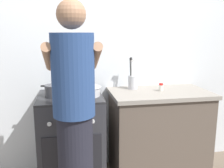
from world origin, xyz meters
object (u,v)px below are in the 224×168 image
at_px(stove_range, 72,140).
at_px(utensil_crock, 133,80).
at_px(pot, 54,91).
at_px(spice_bottle, 161,87).
at_px(mixing_bowl, 85,90).
at_px(person, 75,120).

relative_size(stove_range, utensil_crock, 2.68).
xyz_separation_m(pot, spice_bottle, (1.05, 0.04, -0.02)).
distance_m(mixing_bowl, spice_bottle, 0.78).
height_order(mixing_bowl, utensil_crock, utensil_crock).
height_order(mixing_bowl, spice_bottle, mixing_bowl).
distance_m(mixing_bowl, person, 0.57).
distance_m(pot, mixing_bowl, 0.28).
bearing_deg(pot, spice_bottle, 2.04).
bearing_deg(person, stove_range, 91.97).
bearing_deg(mixing_bowl, pot, 177.65).
bearing_deg(utensil_crock, spice_bottle, -28.99).
height_order(stove_range, spice_bottle, spice_bottle).
xyz_separation_m(stove_range, spice_bottle, (0.91, 0.01, 0.49)).
distance_m(mixing_bowl, utensil_crock, 0.55).
relative_size(stove_range, pot, 3.74).
bearing_deg(pot, stove_range, 9.23).
height_order(stove_range, person, person).
bearing_deg(stove_range, person, -88.03).
xyz_separation_m(stove_range, mixing_bowl, (0.14, -0.03, 0.50)).
height_order(utensil_crock, person, person).
xyz_separation_m(stove_range, pot, (-0.14, -0.02, 0.51)).
distance_m(pot, person, 0.59).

